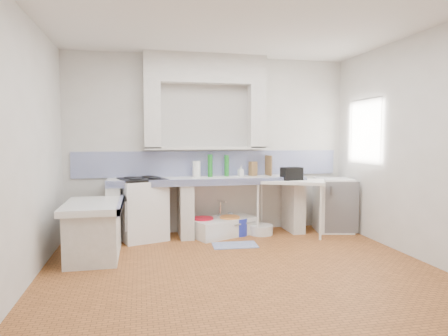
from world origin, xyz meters
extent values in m
plane|color=#A05A2A|center=(0.00, 0.00, 0.00)|extent=(4.50, 4.50, 0.00)
plane|color=silver|center=(0.00, 0.00, 2.80)|extent=(4.50, 4.50, 0.00)
plane|color=silver|center=(0.00, 2.00, 1.40)|extent=(4.50, 0.00, 4.50)
plane|color=silver|center=(0.00, -2.00, 1.40)|extent=(4.50, 0.00, 4.50)
plane|color=silver|center=(-2.25, 0.00, 1.40)|extent=(0.00, 4.50, 4.50)
plane|color=silver|center=(2.25, 0.00, 1.40)|extent=(0.00, 4.50, 4.50)
cube|color=silver|center=(-0.10, 1.88, 2.58)|extent=(1.90, 0.25, 0.45)
cube|color=#3B2012|center=(2.42, 1.20, 1.60)|extent=(0.35, 0.86, 1.06)
cube|color=white|center=(2.28, 1.20, 1.98)|extent=(0.01, 0.84, 0.24)
cube|color=white|center=(-0.10, 1.70, 0.86)|extent=(3.00, 0.60, 0.08)
cube|color=navy|center=(-0.10, 1.42, 0.86)|extent=(3.00, 0.04, 0.10)
cube|color=silver|center=(-1.50, 1.70, 0.41)|extent=(0.20, 0.55, 0.82)
cube|color=silver|center=(-0.45, 1.70, 0.41)|extent=(0.20, 0.55, 0.82)
cube|color=silver|center=(1.30, 1.70, 0.41)|extent=(0.20, 0.55, 0.82)
cube|color=white|center=(-1.70, 0.90, 0.66)|extent=(0.70, 1.10, 0.08)
cube|color=silver|center=(-1.70, 0.90, 0.31)|extent=(0.60, 1.00, 0.62)
cube|color=navy|center=(-1.37, 0.90, 0.66)|extent=(0.04, 1.10, 0.10)
cube|color=navy|center=(0.00, 1.99, 1.10)|extent=(4.27, 0.03, 0.40)
cube|color=white|center=(-1.09, 1.68, 0.44)|extent=(0.78, 0.76, 0.88)
cube|color=white|center=(0.13, 1.68, 0.12)|extent=(1.14, 0.90, 0.24)
cube|color=white|center=(1.15, 1.48, 0.43)|extent=(1.18, 0.95, 0.05)
cube|color=white|center=(1.94, 1.56, 0.43)|extent=(0.66, 0.66, 0.86)
cylinder|color=red|center=(-0.19, 1.63, 0.15)|extent=(0.38, 0.38, 0.29)
cylinder|color=orange|center=(0.23, 1.64, 0.15)|extent=(0.36, 0.36, 0.29)
cylinder|color=#2433C1|center=(0.36, 1.62, 0.13)|extent=(0.31, 0.31, 0.27)
cylinder|color=white|center=(0.72, 1.59, 0.07)|extent=(0.39, 0.39, 0.15)
cylinder|color=silver|center=(0.10, 1.85, 0.14)|extent=(0.08, 0.08, 0.28)
cylinder|color=silver|center=(0.29, 1.85, 0.16)|extent=(0.10, 0.10, 0.31)
cube|color=black|center=(1.17, 1.46, 0.96)|extent=(0.33, 0.22, 0.20)
cylinder|color=#1A6F21|center=(-0.05, 1.81, 1.08)|extent=(0.09, 0.09, 0.35)
cylinder|color=#1A6F21|center=(0.23, 1.85, 1.07)|extent=(0.08, 0.08, 0.34)
cube|color=olive|center=(0.66, 1.85, 1.01)|extent=(0.14, 0.12, 0.23)
cube|color=olive|center=(0.92, 1.85, 1.06)|extent=(0.04, 0.24, 0.33)
cylinder|color=white|center=(-0.26, 1.85, 1.02)|extent=(0.16, 0.16, 0.25)
imported|color=white|center=(0.45, 1.81, 0.98)|extent=(0.09, 0.09, 0.17)
cube|color=#304291|center=(0.17, 1.05, 0.01)|extent=(0.64, 0.39, 0.01)
camera|label=1|loc=(-1.12, -4.16, 1.51)|focal=31.20mm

